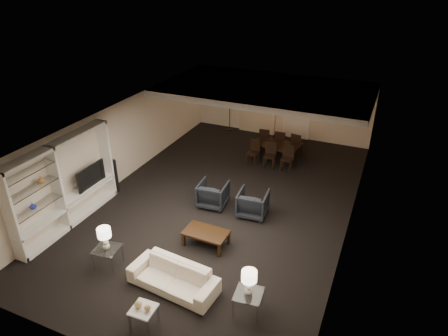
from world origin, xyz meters
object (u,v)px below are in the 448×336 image
pendant_light (273,104)px  side_table_left (108,257)px  armchair_left (213,194)px  table_lamp_left (105,239)px  table_lamp_right (249,283)px  coffee_table (206,238)px  chair_fl (265,139)px  chair_nm (270,155)px  vase_blue (33,206)px  floor_speaker (115,176)px  armchair_right (253,203)px  chair_nl (253,152)px  chair_fr (297,144)px  sofa (173,277)px  television (88,175)px  chair_fm (281,141)px  marble_table (144,317)px  floor_lamp (230,108)px  dining_table (275,152)px  chair_nr (287,159)px  side_table_right (248,303)px  vase_amber (41,180)px

pendant_light → side_table_left: size_ratio=0.97×
armchair_left → table_lamp_left: size_ratio=1.44×
armchair_left → table_lamp_right: table_lamp_right is taller
coffee_table → table_lamp_right: (1.70, -1.60, 0.59)m
side_table_left → chair_fl: size_ratio=0.64×
chair_nm → chair_fl: same height
vase_blue → floor_speaker: (0.11, 2.84, -0.61)m
armchair_right → chair_nm: size_ratio=0.95×
chair_nl → chair_fr: 1.77m
sofa → television: size_ratio=1.88×
coffee_table → floor_speaker: size_ratio=1.00×
chair_fm → marble_table: bearing=86.6°
chair_nm → chair_fl: 1.43m
table_lamp_right → television: television is taller
chair_nl → chair_nm: size_ratio=1.00×
chair_fl → floor_speaker: bearing=50.9°
armchair_right → chair_nm: bearing=-85.9°
television → chair_fm: television is taller
chair_nl → armchair_left: bearing=-85.6°
marble_table → chair_fm: (0.13, 8.65, 0.20)m
floor_lamp → side_table_left: bearing=-85.4°
sofa → armchair_right: size_ratio=2.45×
chair_nm → chair_fm: size_ratio=1.00×
armchair_right → dining_table: (-0.47, 3.60, -0.08)m
chair_fl → chair_nr: bearing=127.0°
chair_nl → chair_fm: same height
table_lamp_left → television: size_ratio=0.53×
chair_nr → coffee_table: bearing=-99.4°
sofa → chair_nr: size_ratio=2.32×
table_lamp_right → floor_lamp: size_ratio=0.30×
armchair_left → side_table_right: bearing=120.2°
marble_table → chair_nl: 7.37m
television → sofa: bearing=-116.4°
pendant_light → side_table_left: bearing=-102.8°
armchair_left → chair_nm: 3.04m
floor_lamp → armchair_left: bearing=-71.8°
television → table_lamp_left: bearing=-132.8°
chair_fr → chair_fl: bearing=5.4°
armchair_right → chair_nl: (-1.07, 2.95, 0.06)m
sofa → armchair_left: size_ratio=2.45×
floor_lamp → chair_nl: bearing=-52.8°
chair_fl → pendant_light: bearing=124.1°
pendant_light → vase_blue: bearing=-116.8°
vase_blue → pendant_light: bearing=63.2°
chair_fl → side_table_right: bearing=100.3°
vase_amber → dining_table: size_ratio=0.11×
armchair_left → vase_blue: (-3.10, -3.34, 0.78)m
side_table_left → chair_nm: chair_nm is taller
marble_table → chair_fl: size_ratio=0.53×
chair_fl → vase_blue: bearing=61.2°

